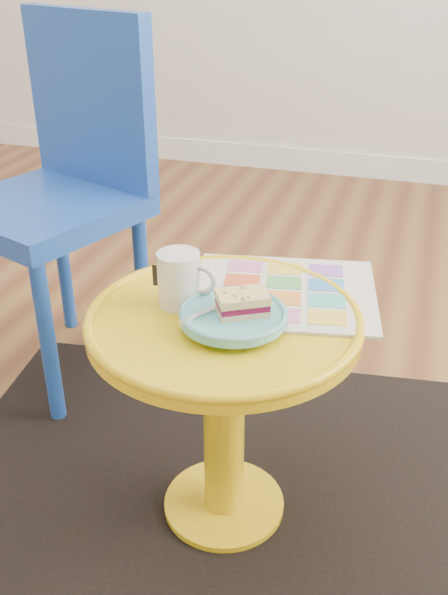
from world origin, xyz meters
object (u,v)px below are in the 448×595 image
(chair, at_px, (64,179))
(side_table, at_px, (224,378))
(mug, at_px, (180,278))
(plate, at_px, (233,317))
(newspaper, at_px, (283,292))

(chair, bearing_deg, side_table, -18.25)
(mug, relative_size, plate, 0.60)
(side_table, distance_m, newspaper, 0.20)
(mug, xyz_separation_m, plate, (0.12, -0.05, -0.04))
(side_table, xyz_separation_m, chair, (-0.57, 0.45, 0.19))
(newspaper, height_order, mug, mug)
(side_table, relative_size, chair, 0.54)
(chair, xyz_separation_m, plate, (0.59, -0.47, -0.04))
(side_table, relative_size, plate, 2.65)
(side_table, xyz_separation_m, plate, (0.03, -0.03, 0.15))
(side_table, distance_m, plate, 0.16)
(chair, height_order, plate, chair)
(side_table, xyz_separation_m, mug, (-0.09, 0.02, 0.19))
(plate, bearing_deg, mug, 157.43)
(side_table, distance_m, mug, 0.21)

